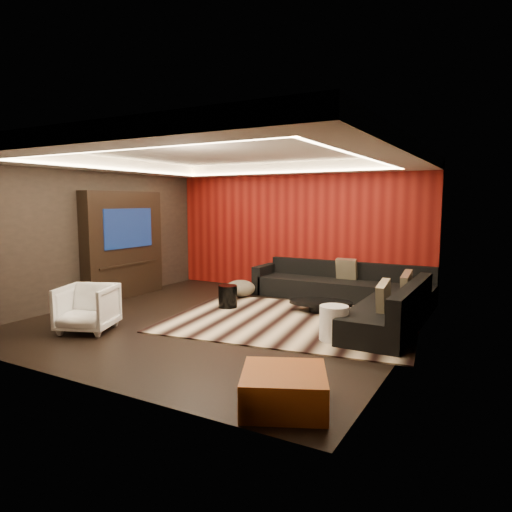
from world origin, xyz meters
The scene contains 26 objects.
floor centered at (0.00, 0.00, -0.01)m, with size 6.00×6.00×0.02m, color black.
ceiling centered at (0.00, 0.00, 2.81)m, with size 6.00×6.00×0.02m, color silver.
wall_back centered at (0.00, 3.01, 1.40)m, with size 6.00×0.02×2.80m, color black.
wall_left centered at (-3.01, 0.00, 1.40)m, with size 0.02×6.00×2.80m, color black.
wall_right centered at (3.01, 0.00, 1.40)m, with size 0.02×6.00×2.80m, color black.
red_feature_wall centered at (0.00, 2.97, 1.40)m, with size 5.98×0.05×2.78m, color #6B0C0A.
soffit_back centered at (0.00, 2.70, 2.69)m, with size 6.00×0.60×0.22m, color silver.
soffit_front centered at (0.00, -2.70, 2.69)m, with size 6.00×0.60×0.22m, color silver.
soffit_left centered at (-2.70, 0.00, 2.69)m, with size 0.60×4.80×0.22m, color silver.
soffit_right centered at (2.70, 0.00, 2.69)m, with size 0.60×4.80×0.22m, color silver.
cove_back centered at (0.00, 2.36, 2.60)m, with size 4.80×0.08×0.04m, color #FFD899.
cove_front centered at (0.00, -2.36, 2.60)m, with size 4.80×0.08×0.04m, color #FFD899.
cove_left centered at (-2.36, 0.00, 2.60)m, with size 0.08×4.80×0.04m, color #FFD899.
cove_right centered at (2.36, 0.00, 2.60)m, with size 0.08×4.80×0.04m, color #FFD899.
tv_surround centered at (-2.85, 0.60, 1.10)m, with size 0.30×2.00×2.20m, color black.
tv_screen centered at (-2.69, 0.60, 1.45)m, with size 0.04×1.30×0.80m, color black.
tv_shelf centered at (-2.69, 0.60, 0.70)m, with size 0.04×1.60×0.04m, color black.
rug centered at (1.03, 0.51, 0.01)m, with size 4.00×3.00×0.02m, color beige.
coffee_table centered at (1.22, 1.33, 0.12)m, with size 1.14×1.14×0.19m, color black.
drum_stool centered at (-0.41, 0.78, 0.23)m, with size 0.35×0.35×0.42m, color black.
striped_pouf centered at (-0.72, 1.76, 0.19)m, with size 0.62×0.62×0.34m, color #B8AC8E.
white_side_table centered at (2.01, -0.18, 0.26)m, with size 0.41×0.41×0.51m, color white.
orange_ottoman centered at (2.31, -2.44, 0.18)m, with size 0.81×0.81×0.36m, color #AC4616.
armchair centered at (-1.48, -1.54, 0.36)m, with size 0.77×0.79×0.72m, color white.
sectional_sofa centered at (1.73, 1.86, 0.26)m, with size 3.65×3.50×0.75m.
throw_pillows centered at (2.18, 1.47, 0.62)m, with size 1.72×2.75×0.50m.
Camera 1 is at (4.13, -6.27, 1.99)m, focal length 32.00 mm.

